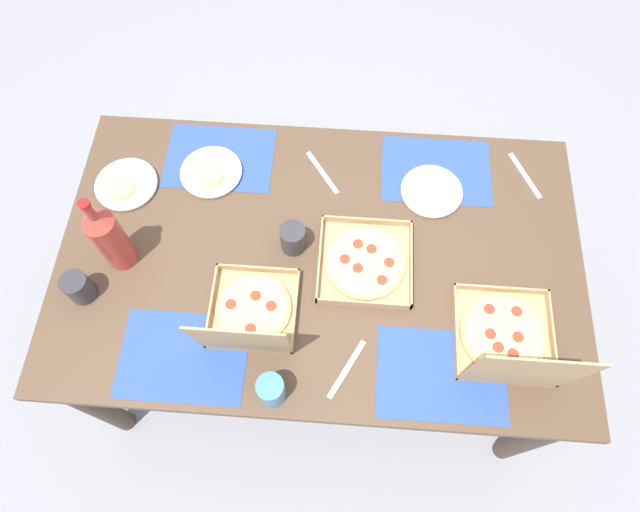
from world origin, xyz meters
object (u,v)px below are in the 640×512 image
Objects in this scene: soda_bottle at (109,237)px; cup_clear_right at (271,390)px; plate_middle at (126,185)px; plate_far_left at (431,192)px; pizza_box_center at (508,342)px; cup_dark at (79,287)px; pizza_box_edge_far at (365,262)px; pizza_box_corner_left at (251,315)px; cup_clear_left at (293,238)px; plate_near_left at (211,173)px.

cup_clear_right is (-0.50, 0.38, -0.08)m from soda_bottle.
cup_clear_right is at bearing 130.91° from plate_middle.
pizza_box_center is at bearing 111.23° from plate_far_left.
soda_bottle is at bearing -125.14° from cup_dark.
cup_dark is (1.03, 0.43, 0.04)m from plate_far_left.
pizza_box_edge_far is at bearing 52.47° from plate_far_left.
plate_far_left is at bearing -157.60° from cup_dark.
pizza_box_corner_left is 2.73× the size of cup_clear_right.
cup_clear_left is (0.22, -0.05, 0.04)m from pizza_box_edge_far.
plate_near_left is 0.76m from cup_clear_right.
cup_dark is (0.83, 0.16, 0.04)m from pizza_box_edge_far.
pizza_box_center is 1.23m from cup_dark.
plate_middle is (0.47, -0.43, -0.04)m from pizza_box_corner_left.
pizza_box_corner_left is 0.46m from soda_bottle.
plate_far_left is 0.72m from plate_near_left.
cup_dark reaches higher than plate_near_left.
cup_clear_right is 1.06× the size of cup_clear_left.
cup_clear_left is (-0.52, -0.08, -0.08)m from soda_bottle.
cup_clear_left reaches higher than pizza_box_edge_far.
pizza_box_center is (-0.72, 0.03, 0.00)m from pizza_box_corner_left.
pizza_box_corner_left is 0.22m from cup_clear_right.
pizza_box_edge_far is 0.48m from cup_clear_right.
cup_clear_right is (0.44, 0.68, 0.04)m from plate_far_left.
cup_clear_right is (0.24, 0.41, 0.04)m from pizza_box_edge_far.
plate_middle is (0.79, -0.22, -0.00)m from pizza_box_edge_far.
pizza_box_center is 3.01× the size of cup_clear_right.
plate_middle is (0.99, 0.05, 0.00)m from plate_far_left.
cup_clear_left is at bearing -171.45° from soda_bottle.
soda_bottle reaches higher than cup_dark.
cup_clear_right is at bearing 56.90° from plate_far_left.
pizza_box_edge_far reaches higher than plate_middle.
plate_far_left is (-0.21, -0.27, -0.00)m from pizza_box_edge_far.
pizza_box_center is at bearing 159.03° from plate_middle.
soda_bottle is at bearing 17.61° from plate_far_left.
pizza_box_corner_left is at bearing -2.30° from pizza_box_center.
plate_far_left is 0.48m from cup_clear_left.
pizza_box_edge_far is 2.88× the size of cup_clear_left.
cup_dark is at bearing -23.38° from cup_clear_right.
plate_far_left is 1.12m from cup_dark.
cup_clear_right is (-0.08, 0.21, 0.01)m from pizza_box_corner_left.
pizza_box_edge_far is 0.88× the size of soda_bottle.
pizza_box_center is 1.06m from plate_near_left.
cup_dark is at bearing 22.40° from plate_far_left.
cup_clear_left is at bearing -24.17° from pizza_box_center.
plate_far_left is 0.99× the size of plate_middle.
plate_middle is at bearing -17.26° from cup_clear_left.
plate_near_left is at bearing -124.59° from soda_bottle.
soda_bottle is (0.74, 0.03, 0.12)m from pizza_box_edge_far.
pizza_box_corner_left is 2.95× the size of cup_dark.
cup_clear_right is at bearing 156.62° from cup_dark.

